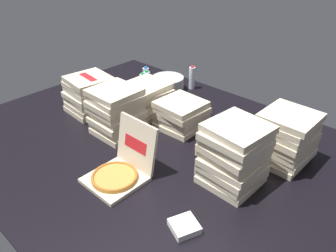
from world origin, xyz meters
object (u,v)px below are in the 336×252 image
pizza_stack_left_near (147,98)px  water_bottle_3 (146,79)px  pizza_stack_right_far (181,114)px  ice_bucket (168,83)px  pizza_stack_left_mid (234,155)px  water_bottle_0 (192,78)px  pizza_stack_center_near (89,94)px  pizza_stack_right_near (116,111)px  water_bottle_2 (147,83)px  open_pizza_box (121,168)px  napkin_pile (184,226)px  water_bottle_1 (143,85)px  pizza_stack_left_far (285,137)px

pizza_stack_left_near → water_bottle_3: 0.52m
pizza_stack_right_far → ice_bucket: pizza_stack_right_far is taller
pizza_stack_left_mid → water_bottle_3: 1.62m
water_bottle_0 → pizza_stack_center_near: bearing=-109.9°
pizza_stack_right_near → water_bottle_2: size_ratio=1.53×
open_pizza_box → water_bottle_2: size_ratio=1.71×
pizza_stack_left_mid → water_bottle_3: (-1.48, 0.64, -0.10)m
napkin_pile → pizza_stack_center_near: bearing=162.7°
ice_bucket → water_bottle_0: 0.26m
water_bottle_1 → water_bottle_3: (-0.10, 0.14, 0.00)m
open_pizza_box → pizza_stack_center_near: open_pizza_box is taller
pizza_stack_right_far → water_bottle_1: (-0.67, 0.20, 0.00)m
pizza_stack_left_mid → water_bottle_3: bearing=156.5°
ice_bucket → water_bottle_1: water_bottle_1 is taller
pizza_stack_left_near → ice_bucket: pizza_stack_left_near is taller
water_bottle_2 → napkin_pile: (1.44, -1.10, -0.10)m
pizza_stack_left_mid → pizza_stack_right_far: bearing=156.4°
water_bottle_1 → pizza_stack_left_far: bearing=-2.1°
pizza_stack_left_far → pizza_stack_left_near: bearing=-172.8°
open_pizza_box → pizza_stack_right_far: (-0.14, 0.78, 0.04)m
pizza_stack_right_near → water_bottle_3: pizza_stack_right_near is taller
pizza_stack_right_far → water_bottle_2: water_bottle_2 is taller
pizza_stack_right_far → pizza_stack_left_far: bearing=9.6°
pizza_stack_left_mid → pizza_stack_right_far: 0.78m
open_pizza_box → pizza_stack_left_far: 1.16m
napkin_pile → pizza_stack_right_near: bearing=158.9°
pizza_stack_left_far → water_bottle_0: 1.39m
pizza_stack_center_near → ice_bucket: size_ratio=1.20×
pizza_stack_left_far → water_bottle_1: (-1.51, 0.05, -0.07)m
ice_bucket → water_bottle_3: size_ratio=1.34×
pizza_stack_left_near → napkin_pile: size_ratio=2.74×
open_pizza_box → water_bottle_1: (-0.81, 0.97, 0.04)m
water_bottle_2 → water_bottle_3: size_ratio=1.00×
ice_bucket → water_bottle_3: 0.23m
ice_bucket → water_bottle_2: water_bottle_2 is taller
pizza_stack_left_far → water_bottle_3: 1.63m
pizza_stack_center_near → napkin_pile: (1.55, -0.49, -0.15)m
pizza_stack_left_far → pizza_stack_center_near: 1.72m
water_bottle_3 → napkin_pile: bearing=-37.6°
napkin_pile → pizza_stack_left_far: bearing=84.5°
pizza_stack_left_far → pizza_stack_right_near: 1.30m
water_bottle_3 → water_bottle_2: bearing=-38.2°
open_pizza_box → pizza_stack_right_far: bearing=100.1°
pizza_stack_right_far → water_bottle_2: 0.74m
open_pizza_box → pizza_stack_left_far: (0.70, 0.92, 0.12)m
open_pizza_box → napkin_pile: (0.61, -0.06, -0.05)m
pizza_stack_left_mid → ice_bucket: size_ratio=1.29×
water_bottle_1 → water_bottle_2: 0.07m
pizza_stack_left_mid → water_bottle_0: size_ratio=1.72×
water_bottle_0 → pizza_stack_left_far: bearing=-22.8°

